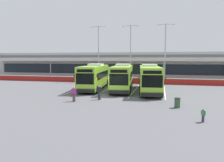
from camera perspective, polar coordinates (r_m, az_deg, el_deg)
name	(u,v)px	position (r m, az deg, el deg)	size (l,w,h in m)	color
ground_plane	(111,97)	(25.24, -0.27, -4.33)	(200.00, 200.00, 0.00)	#56565B
terminal_building	(137,65)	(51.42, 6.63, 4.24)	(70.00, 13.00, 6.00)	#B7B7B2
red_barrier_wall	(129,80)	(39.29, 4.58, 0.15)	(60.00, 0.40, 1.10)	maroon
coach_bus_leftmost	(95,77)	(32.35, -4.68, 1.10)	(3.95, 12.34, 3.78)	#8CC633
coach_bus_left_centre	(123,78)	(31.24, 2.86, 0.94)	(3.95, 12.34, 3.78)	#8CC633
coach_bus_centre	(149,79)	(29.72, 10.05, 0.61)	(3.95, 12.34, 3.78)	#8CC633
bay_stripe_far_west	(80,89)	(32.78, -8.62, -2.02)	(0.14, 13.00, 0.01)	silver
bay_stripe_west	(107,89)	(31.48, -1.49, -2.28)	(0.14, 13.00, 0.01)	silver
bay_stripe_mid_west	(135,90)	(30.72, 6.13, -2.51)	(0.14, 13.00, 0.01)	silver
bay_stripe_centre	(165,91)	(30.51, 13.99, -2.71)	(0.14, 13.00, 0.01)	silver
pedestrian_with_handbag	(74,94)	(22.82, -10.29, -3.34)	(0.65, 0.41, 1.62)	#4C4238
pedestrian_in_dark_coat	(99,92)	(23.51, -3.43, -2.94)	(0.54, 0.29, 1.62)	#33333D
pedestrian_child	(203,115)	(16.60, 23.38, -8.35)	(0.30, 0.26, 1.00)	#33333D
lamp_post_west	(99,50)	(42.19, -3.65, 8.35)	(3.24, 0.28, 11.00)	#9E9EA3
lamp_post_centre	(130,50)	(41.36, 5.01, 8.39)	(3.24, 0.28, 11.00)	#9E9EA3
lamp_post_east	(165,49)	(40.81, 14.15, 8.27)	(3.24, 0.28, 11.00)	#9E9EA3
litter_bin	(177,103)	(20.56, 17.20, -5.64)	(0.54, 0.54, 0.93)	#2D5133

